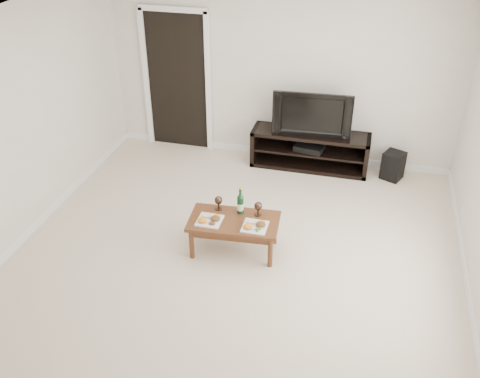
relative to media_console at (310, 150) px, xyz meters
name	(u,v)px	position (x,y,z in m)	size (l,w,h in m)	color
floor	(230,267)	(-0.51, -2.50, -0.28)	(5.50, 5.50, 0.00)	beige
back_wall	(281,72)	(-0.51, 0.27, 1.02)	(5.00, 0.04, 2.60)	silver
ceiling	(227,28)	(-0.51, -2.50, 2.35)	(5.00, 5.50, 0.04)	white
doorway	(177,82)	(-2.06, 0.24, 0.75)	(0.90, 0.02, 2.05)	black
media_console	(310,150)	(0.00, 0.00, 0.00)	(1.68, 0.45, 0.55)	black
television	(313,112)	(0.00, 0.00, 0.59)	(1.09, 0.14, 0.63)	black
av_receiver	(310,147)	(-0.01, -0.01, 0.05)	(0.40, 0.30, 0.08)	black
subwoofer	(393,166)	(1.18, -0.03, -0.08)	(0.26, 0.26, 0.40)	black
coffee_table	(234,235)	(-0.55, -2.18, -0.07)	(1.00, 0.55, 0.42)	brown
plate_left	(209,219)	(-0.81, -2.27, 0.18)	(0.27, 0.27, 0.07)	white
plate_right	(255,225)	(-0.29, -2.26, 0.18)	(0.27, 0.27, 0.07)	white
wine_bottle	(240,200)	(-0.52, -2.03, 0.32)	(0.07, 0.07, 0.35)	#0D3318
goblet_left	(219,203)	(-0.78, -2.01, 0.23)	(0.09, 0.09, 0.17)	#3B2920
goblet_right	(258,209)	(-0.31, -2.02, 0.23)	(0.09, 0.09, 0.17)	#3B2920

